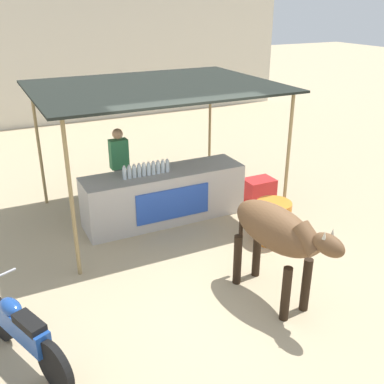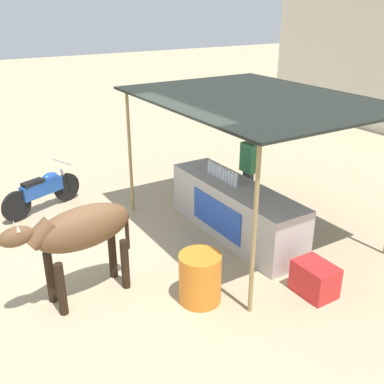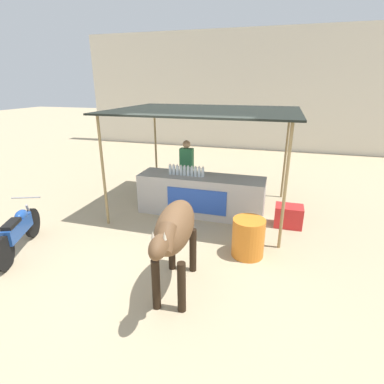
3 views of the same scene
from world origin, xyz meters
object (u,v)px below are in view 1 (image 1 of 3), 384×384
vendor_behind_counter (120,169)px  cooler_box (259,190)px  water_barrel (273,222)px  motorcycle_parked (23,330)px  cow (277,232)px  stall_counter (164,196)px

vendor_behind_counter → cooler_box: bearing=-17.8°
water_barrel → motorcycle_parked: size_ratio=0.43×
cooler_box → cow: (-1.68, -2.82, 0.79)m
motorcycle_parked → cow: bearing=-4.9°
cooler_box → vendor_behind_counter: bearing=162.2°
cooler_box → water_barrel: water_barrel is taller
stall_counter → cow: cow is taller
vendor_behind_counter → cow: size_ratio=0.89×
stall_counter → cooler_box: bearing=-2.7°
cow → motorcycle_parked: bearing=175.1°
stall_counter → vendor_behind_counter: (-0.59, 0.75, 0.37)m
vendor_behind_counter → motorcycle_parked: bearing=-123.6°
stall_counter → motorcycle_parked: (-2.85, -2.64, -0.05)m
cooler_box → cow: cow is taller
vendor_behind_counter → water_barrel: 3.06m
motorcycle_parked → cooler_box: bearing=27.4°
cooler_box → cow: bearing=-120.8°
water_barrel → cow: (-0.95, -1.33, 0.67)m
cooler_box → motorcycle_parked: (-4.91, -2.55, 0.19)m
water_barrel → cooler_box: bearing=63.8°
cooler_box → cow: 3.38m
stall_counter → motorcycle_parked: size_ratio=1.77×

